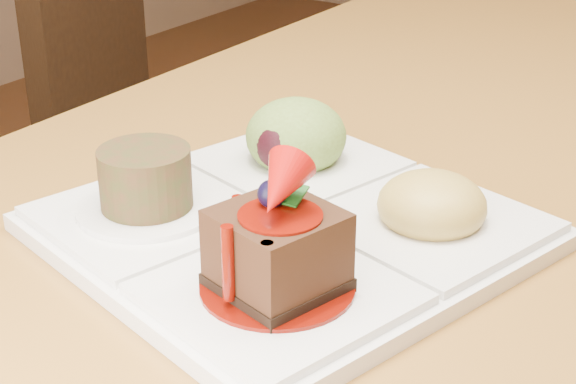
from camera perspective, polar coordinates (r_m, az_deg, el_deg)
The scene contains 2 objects.
chair_left at distance 1.56m, azimuth -8.92°, elevation 6.28°, with size 0.54×0.54×0.94m.
sampler_plate at distance 0.60m, azimuth 0.18°, elevation -0.97°, with size 0.35×0.35×0.11m.
Camera 1 is at (0.11, -0.85, 1.04)m, focal length 55.00 mm.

